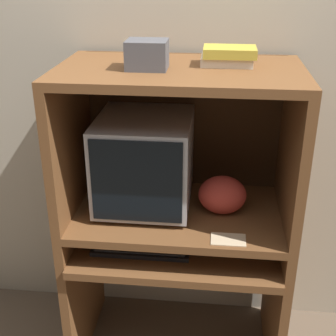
% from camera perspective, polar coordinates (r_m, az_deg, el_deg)
% --- Properties ---
extents(wall_back, '(6.00, 0.06, 2.60)m').
position_cam_1_polar(wall_back, '(2.26, 2.17, 10.33)').
color(wall_back, '#B2A893').
rests_on(wall_back, ground_plane).
extents(desk_base, '(0.99, 0.61, 0.66)m').
position_cam_1_polar(desk_base, '(2.31, 1.10, -13.77)').
color(desk_base, brown).
rests_on(desk_base, ground_plane).
extents(desk_monitor_shelf, '(0.99, 0.59, 0.15)m').
position_cam_1_polar(desk_monitor_shelf, '(2.14, 1.26, -5.86)').
color(desk_monitor_shelf, brown).
rests_on(desk_monitor_shelf, desk_base).
extents(hutch_upper, '(0.99, 0.59, 0.65)m').
position_cam_1_polar(hutch_upper, '(1.98, 1.47, 6.19)').
color(hutch_upper, brown).
rests_on(hutch_upper, desk_monitor_shelf).
extents(crt_monitor, '(0.41, 0.45, 0.41)m').
position_cam_1_polar(crt_monitor, '(2.08, -2.87, 0.86)').
color(crt_monitor, '#B2B2B7').
rests_on(crt_monitor, desk_monitor_shelf).
extents(keyboard, '(0.43, 0.13, 0.03)m').
position_cam_1_polar(keyboard, '(2.11, -3.31, -9.78)').
color(keyboard, black).
rests_on(keyboard, desk_base).
extents(mouse, '(0.07, 0.05, 0.03)m').
position_cam_1_polar(mouse, '(2.10, 4.25, -9.95)').
color(mouse, '#28282B').
rests_on(mouse, desk_base).
extents(snack_bag, '(0.21, 0.16, 0.17)m').
position_cam_1_polar(snack_bag, '(2.07, 6.63, -3.27)').
color(snack_bag, '#BC382D').
rests_on(snack_bag, desk_monitor_shelf).
extents(book_stack, '(0.22, 0.16, 0.07)m').
position_cam_1_polar(book_stack, '(1.93, 7.35, 13.39)').
color(book_stack, beige).
rests_on(book_stack, hutch_upper).
extents(paper_card, '(0.14, 0.09, 0.00)m').
position_cam_1_polar(paper_card, '(1.93, 7.36, -8.64)').
color(paper_card, '#CCB28C').
rests_on(paper_card, desk_monitor_shelf).
extents(storage_box, '(0.16, 0.13, 0.11)m').
position_cam_1_polar(storage_box, '(1.85, -2.56, 13.64)').
color(storage_box, '#4C4C51').
rests_on(storage_box, hutch_upper).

